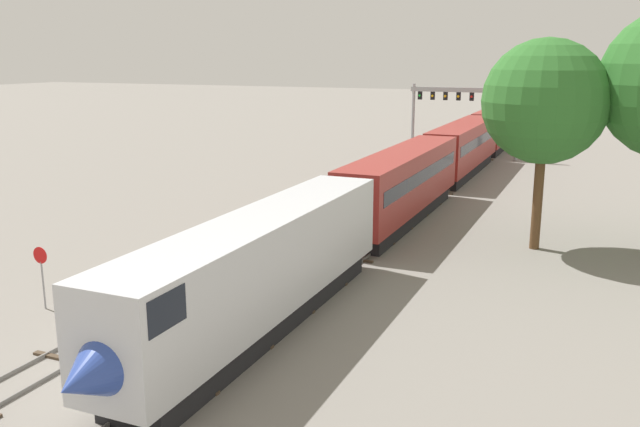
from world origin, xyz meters
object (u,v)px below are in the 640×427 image
at_px(signal_gantry, 465,103).
at_px(stop_sign, 42,269).
at_px(passenger_train, 464,146).
at_px(trackside_tree_mid, 545,102).

height_order(signal_gantry, stop_sign, signal_gantry).
height_order(passenger_train, signal_gantry, signal_gantry).
relative_size(stop_sign, trackside_tree_mid, 0.24).
bearing_deg(stop_sign, passenger_train, 76.84).
height_order(stop_sign, trackside_tree_mid, trackside_tree_mid).
bearing_deg(trackside_tree_mid, signal_gantry, 108.18).
distance_m(passenger_train, stop_sign, 43.93).
bearing_deg(passenger_train, signal_gantry, 102.15).
relative_size(passenger_train, trackside_tree_mid, 8.43).
bearing_deg(passenger_train, trackside_tree_mid, -69.31).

